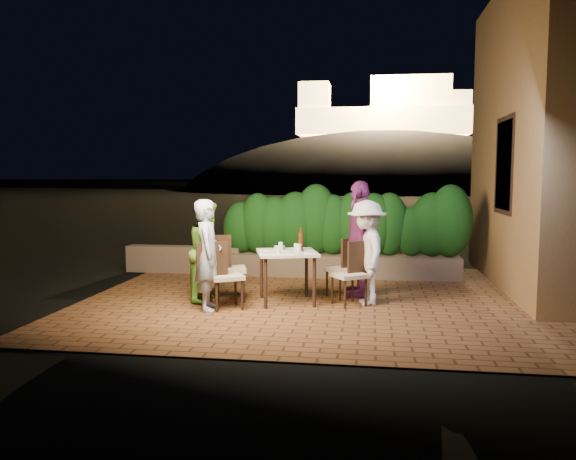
% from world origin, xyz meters
% --- Properties ---
extents(ground, '(400.00, 400.00, 0.00)m').
position_xyz_m(ground, '(0.00, 0.00, -0.02)').
color(ground, black).
rests_on(ground, ground).
extents(terrace_floor, '(7.00, 6.00, 0.15)m').
position_xyz_m(terrace_floor, '(0.00, 0.50, -0.07)').
color(terrace_floor, brown).
rests_on(terrace_floor, ground).
extents(building_wall, '(1.60, 5.00, 5.00)m').
position_xyz_m(building_wall, '(3.60, 2.00, 2.50)').
color(building_wall, '#A1723F').
rests_on(building_wall, ground).
extents(window_pane, '(0.08, 1.00, 1.40)m').
position_xyz_m(window_pane, '(2.82, 1.50, 2.00)').
color(window_pane, black).
rests_on(window_pane, building_wall).
extents(window_frame, '(0.06, 1.15, 1.55)m').
position_xyz_m(window_frame, '(2.81, 1.50, 2.00)').
color(window_frame, black).
rests_on(window_frame, building_wall).
extents(planter, '(4.20, 0.55, 0.40)m').
position_xyz_m(planter, '(0.20, 2.30, 0.20)').
color(planter, brown).
rests_on(planter, ground).
extents(hedge, '(4.00, 0.70, 1.10)m').
position_xyz_m(hedge, '(0.20, 2.30, 0.95)').
color(hedge, '#134313').
rests_on(hedge, planter).
extents(parapet, '(2.20, 0.30, 0.50)m').
position_xyz_m(parapet, '(-2.80, 2.30, 0.25)').
color(parapet, brown).
rests_on(parapet, ground).
extents(hill, '(52.00, 40.00, 22.00)m').
position_xyz_m(hill, '(2.00, 60.00, -4.00)').
color(hill, black).
rests_on(hill, ground).
extents(fortress, '(26.00, 8.00, 8.00)m').
position_xyz_m(fortress, '(2.00, 60.00, 10.50)').
color(fortress, '#FFCC7A').
rests_on(fortress, hill).
extents(dining_table, '(1.02, 1.02, 0.75)m').
position_xyz_m(dining_table, '(-0.48, 0.09, 0.38)').
color(dining_table, white).
rests_on(dining_table, ground).
extents(plate_nw, '(0.20, 0.20, 0.01)m').
position_xyz_m(plate_nw, '(-0.70, -0.19, 0.76)').
color(plate_nw, white).
rests_on(plate_nw, dining_table).
extents(plate_sw, '(0.20, 0.20, 0.01)m').
position_xyz_m(plate_sw, '(-0.81, 0.21, 0.76)').
color(plate_sw, white).
rests_on(plate_sw, dining_table).
extents(plate_ne, '(0.21, 0.21, 0.01)m').
position_xyz_m(plate_ne, '(-0.13, -0.03, 0.76)').
color(plate_ne, white).
rests_on(plate_ne, dining_table).
extents(plate_se, '(0.21, 0.21, 0.01)m').
position_xyz_m(plate_se, '(-0.27, 0.38, 0.76)').
color(plate_se, white).
rests_on(plate_se, dining_table).
extents(plate_centre, '(0.19, 0.19, 0.01)m').
position_xyz_m(plate_centre, '(-0.49, 0.09, 0.76)').
color(plate_centre, white).
rests_on(plate_centre, dining_table).
extents(plate_front, '(0.24, 0.24, 0.01)m').
position_xyz_m(plate_front, '(-0.34, -0.18, 0.76)').
color(plate_front, white).
rests_on(plate_front, dining_table).
extents(glass_nw, '(0.06, 0.06, 0.10)m').
position_xyz_m(glass_nw, '(-0.58, -0.12, 0.80)').
color(glass_nw, silver).
rests_on(glass_nw, dining_table).
extents(glass_sw, '(0.07, 0.07, 0.11)m').
position_xyz_m(glass_sw, '(-0.60, 0.26, 0.81)').
color(glass_sw, silver).
rests_on(glass_sw, dining_table).
extents(glass_ne, '(0.07, 0.07, 0.12)m').
position_xyz_m(glass_ne, '(-0.30, 0.02, 0.81)').
color(glass_ne, silver).
rests_on(glass_ne, dining_table).
extents(glass_se, '(0.06, 0.06, 0.10)m').
position_xyz_m(glass_se, '(-0.38, 0.26, 0.80)').
color(glass_se, silver).
rests_on(glass_se, dining_table).
extents(beer_bottle, '(0.07, 0.07, 0.34)m').
position_xyz_m(beer_bottle, '(-0.29, 0.18, 0.92)').
color(beer_bottle, '#4C1F0C').
rests_on(beer_bottle, dining_table).
extents(bowl, '(0.18, 0.18, 0.04)m').
position_xyz_m(bowl, '(-0.64, 0.33, 0.77)').
color(bowl, white).
rests_on(bowl, dining_table).
extents(chair_left_front, '(0.59, 0.59, 0.94)m').
position_xyz_m(chair_left_front, '(-1.26, -0.40, 0.47)').
color(chair_left_front, black).
rests_on(chair_left_front, ground).
extents(chair_left_back, '(0.56, 0.56, 0.98)m').
position_xyz_m(chair_left_back, '(-1.33, 0.09, 0.49)').
color(chair_left_back, black).
rests_on(chair_left_back, ground).
extents(chair_right_front, '(0.59, 0.59, 0.91)m').
position_xyz_m(chair_right_front, '(0.41, 0.05, 0.45)').
color(chair_right_front, black).
rests_on(chair_right_front, ground).
extents(chair_right_back, '(0.58, 0.58, 0.89)m').
position_xyz_m(chair_right_back, '(0.30, 0.56, 0.44)').
color(chair_right_back, black).
rests_on(chair_right_back, ground).
extents(diner_blue, '(0.47, 0.62, 1.52)m').
position_xyz_m(diner_blue, '(-1.49, -0.51, 0.76)').
color(diner_blue, '#A2B3D1').
rests_on(diner_blue, ground).
extents(diner_green, '(0.60, 0.75, 1.48)m').
position_xyz_m(diner_green, '(-1.65, 0.04, 0.74)').
color(diner_green, '#77C73E').
rests_on(diner_green, ground).
extents(diner_white, '(0.74, 1.06, 1.50)m').
position_xyz_m(diner_white, '(0.66, 0.15, 0.75)').
color(diner_white, silver).
rests_on(diner_white, ground).
extents(diner_purple, '(0.47, 1.05, 1.77)m').
position_xyz_m(diner_purple, '(0.55, 0.70, 0.88)').
color(diner_purple, '#7C296D').
rests_on(diner_purple, ground).
extents(parapet_lamp, '(0.10, 0.10, 0.14)m').
position_xyz_m(parapet_lamp, '(-2.29, 2.30, 0.57)').
color(parapet_lamp, orange).
rests_on(parapet_lamp, parapet).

